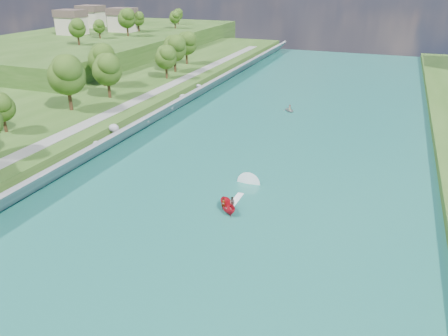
% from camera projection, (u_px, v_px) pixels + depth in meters
% --- Properties ---
extents(ground, '(260.00, 260.00, 0.00)m').
position_uv_depth(ground, '(209.00, 224.00, 54.75)').
color(ground, '#2D5119').
rests_on(ground, ground).
extents(river_water, '(55.00, 240.00, 0.10)m').
position_uv_depth(river_water, '(257.00, 165.00, 71.77)').
color(river_water, '#185B55').
rests_on(river_water, ground).
extents(berm_west, '(45.00, 240.00, 3.50)m').
position_uv_depth(berm_west, '(19.00, 121.00, 87.59)').
color(berm_west, '#2D5119').
rests_on(berm_west, ground).
extents(ridge_west, '(60.00, 120.00, 9.00)m').
position_uv_depth(ridge_west, '(104.00, 46.00, 161.09)').
color(ridge_west, '#2D5119').
rests_on(ridge_west, ground).
extents(riprap_bank, '(3.76, 236.00, 4.27)m').
position_uv_depth(riprap_bank, '(119.00, 137.00, 78.94)').
color(riprap_bank, slate).
rests_on(riprap_bank, ground).
extents(riverside_path, '(3.00, 200.00, 0.10)m').
position_uv_depth(riverside_path, '(90.00, 122.00, 81.08)').
color(riverside_path, gray).
rests_on(riverside_path, berm_west).
extents(ridge_houses, '(29.50, 29.50, 8.40)m').
position_uv_depth(ridge_houses, '(95.00, 19.00, 163.81)').
color(ridge_houses, beige).
rests_on(ridge_houses, ridge_west).
extents(trees_ridge, '(14.58, 69.58, 10.87)m').
position_uv_depth(trees_ridge, '(131.00, 21.00, 154.14)').
color(trees_ridge, '#284712').
rests_on(trees_ridge, ridge_west).
extents(motorboat, '(3.60, 18.76, 1.95)m').
position_uv_depth(motorboat, '(232.00, 201.00, 58.89)').
color(motorboat, red).
rests_on(motorboat, river_water).
extents(raft, '(3.63, 3.81, 1.51)m').
position_uv_depth(raft, '(290.00, 110.00, 99.36)').
color(raft, gray).
rests_on(raft, river_water).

